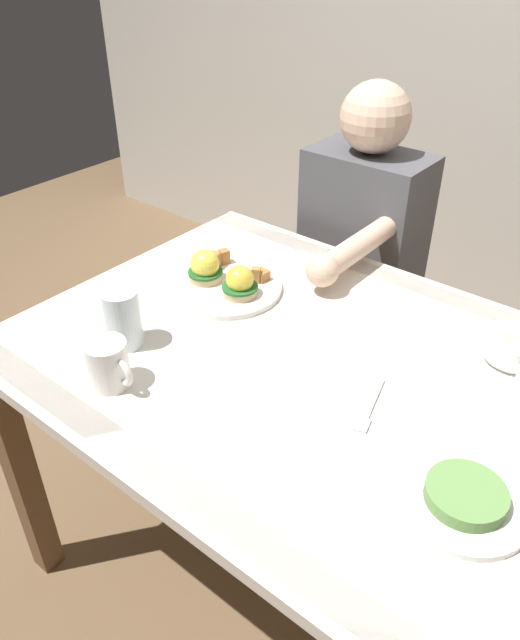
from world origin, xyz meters
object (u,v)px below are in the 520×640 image
at_px(fruit_bowl, 515,348).
at_px(fork, 370,408).
at_px(water_glass_near, 123,322).
at_px(side_plate, 465,499).
at_px(diner_person, 357,255).
at_px(eggs_benedict_plate, 224,281).
at_px(dining_table, 304,396).
at_px(coffee_mug, 109,363).

relative_size(fruit_bowl, fork, 0.78).
bearing_deg(water_glass_near, side_plate, 3.89).
relative_size(side_plate, diner_person, 0.18).
xyz_separation_m(water_glass_near, side_plate, (0.73, 0.05, -0.04)).
height_order(fruit_bowl, diner_person, diner_person).
bearing_deg(fork, water_glass_near, -163.67).
relative_size(eggs_benedict_plate, fork, 1.75).
bearing_deg(dining_table, water_glass_near, -148.16).
xyz_separation_m(water_glass_near, diner_person, (0.09, 0.80, -0.14)).
bearing_deg(diner_person, side_plate, -49.62).
distance_m(dining_table, coffee_mug, 0.42).
bearing_deg(coffee_mug, dining_table, 51.56).
bearing_deg(side_plate, coffee_mug, -166.59).
height_order(eggs_benedict_plate, diner_person, diner_person).
distance_m(eggs_benedict_plate, fork, 0.51).
xyz_separation_m(dining_table, coffee_mug, (-0.24, -0.30, 0.16)).
bearing_deg(side_plate, fruit_bowl, 100.32).
xyz_separation_m(fruit_bowl, side_plate, (0.07, -0.41, -0.02)).
distance_m(dining_table, side_plate, 0.45).
bearing_deg(water_glass_near, eggs_benedict_plate, 86.91).
bearing_deg(fork, side_plate, -23.71).
height_order(eggs_benedict_plate, water_glass_near, water_glass_near).
distance_m(dining_table, fruit_bowl, 0.44).
bearing_deg(diner_person, dining_table, -68.52).
height_order(dining_table, fork, fork).
relative_size(dining_table, fruit_bowl, 10.00).
bearing_deg(fruit_bowl, coffee_mug, -135.41).
relative_size(dining_table, eggs_benedict_plate, 4.44).
height_order(eggs_benedict_plate, fruit_bowl, eggs_benedict_plate).
bearing_deg(diner_person, water_glass_near, -96.13).
height_order(dining_table, fruit_bowl, fruit_bowl).
bearing_deg(dining_table, eggs_benedict_plate, 163.40).
bearing_deg(fruit_bowl, side_plate, -79.68).
bearing_deg(fork, coffee_mug, -149.18).
relative_size(fruit_bowl, coffee_mug, 1.08).
bearing_deg(water_glass_near, dining_table, 31.84).
relative_size(coffee_mug, fork, 0.72).
xyz_separation_m(fruit_bowl, coffee_mug, (-0.57, -0.56, 0.02)).
relative_size(dining_table, fork, 7.78).
relative_size(fork, diner_person, 0.14).
distance_m(eggs_benedict_plate, side_plate, 0.75).
bearing_deg(coffee_mug, fork, 30.82).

